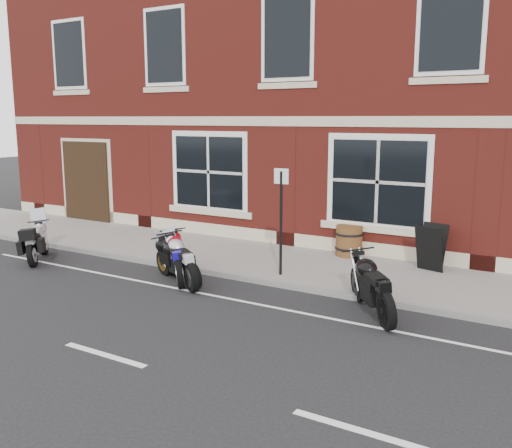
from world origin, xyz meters
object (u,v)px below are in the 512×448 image
Objects in this scene: barrel_planter at (349,241)px; a_board_sign at (431,247)px; parking_sign at (281,214)px; moto_sport_red at (179,255)px; moto_naked_black at (373,283)px; moto_touring_silver at (39,240)px; moto_sport_black at (178,259)px; moto_sport_silver at (182,258)px.

a_board_sign is at bearing -7.77° from barrel_planter.
moto_sport_red is at bearing -155.61° from parking_sign.
moto_sport_red is at bearing 141.76° from moto_naked_black.
parking_sign is at bearing -13.42° from moto_sport_red.
barrel_planter is at bearing -9.41° from moto_touring_silver.
moto_sport_black is 4.39m from barrel_planter.
a_board_sign is (4.40, 3.37, 0.11)m from moto_sport_silver.
moto_naked_black is at bearing -26.95° from parking_sign.
moto_sport_red is 0.92× the size of moto_sport_silver.
moto_sport_silver is (0.24, -0.20, 0.00)m from moto_sport_red.
moto_sport_black is at bearing 144.39° from moto_naked_black.
moto_sport_black is 1.00× the size of moto_naked_black.
barrel_planter is at bearing 80.01° from moto_naked_black.
moto_naked_black is (4.19, 0.22, 0.03)m from moto_sport_silver.
moto_naked_black is at bearing -52.04° from moto_sport_silver.
moto_touring_silver is 0.83× the size of moto_sport_black.
moto_naked_black is at bearing -36.86° from moto_touring_silver.
moto_sport_black is 4.30m from moto_naked_black.
parking_sign is at bearing -18.80° from moto_sport_silver.
moto_naked_black is at bearing -41.64° from moto_sport_red.
parking_sign reaches higher than moto_touring_silver.
moto_sport_silver is at bearing -81.63° from moto_sport_red.
moto_touring_silver is at bearing -169.52° from parking_sign.
moto_touring_silver is 4.28m from moto_sport_silver.
parking_sign reaches higher than a_board_sign.
moto_sport_red is 2.14× the size of barrel_planter.
moto_sport_black is 2.42m from parking_sign.
parking_sign reaches higher than moto_sport_red.
moto_sport_red is at bearing 85.27° from moto_sport_silver.
moto_sport_silver is at bearing -122.46° from barrel_planter.
moto_touring_silver is at bearing 145.09° from moto_sport_red.
parking_sign is (5.99, 1.56, 0.96)m from moto_touring_silver.
moto_naked_black is at bearing -63.18° from moto_sport_black.
moto_sport_red is 1.56× the size of a_board_sign.
barrel_planter is 2.65m from parking_sign.
moto_naked_black reaches higher than moto_sport_black.
moto_sport_silver is 4.33m from barrel_planter.
moto_sport_silver is at bearing -127.53° from a_board_sign.
moto_naked_black is 3.91m from barrel_planter.
parking_sign reaches higher than moto_sport_black.
a_board_sign is (8.67, 3.67, 0.14)m from moto_touring_silver.
moto_sport_red is 4.43m from moto_naked_black.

